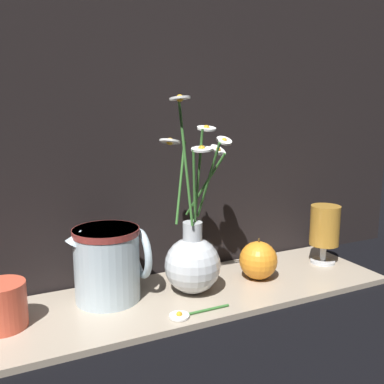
{
  "coord_description": "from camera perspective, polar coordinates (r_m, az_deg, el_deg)",
  "views": [
    {
      "loc": [
        -0.35,
        -0.72,
        0.37
      ],
      "look_at": [
        -0.0,
        0.0,
        0.22
      ],
      "focal_mm": 40.0,
      "sensor_mm": 36.0,
      "label": 1
    }
  ],
  "objects": [
    {
      "name": "orange_fruit",
      "position": [
        0.94,
        8.93,
        -9.04
      ],
      "size": [
        0.08,
        0.08,
        0.09
      ],
      "color": "orange",
      "rests_on": "shelf"
    },
    {
      "name": "yellow_mug",
      "position": [
        0.8,
        -24.15,
        -13.67
      ],
      "size": [
        0.09,
        0.08,
        0.08
      ],
      "color": "#DB5138",
      "rests_on": "shelf"
    },
    {
      "name": "ceramic_pitcher",
      "position": [
        0.84,
        -11.07,
        -8.99
      ],
      "size": [
        0.15,
        0.13,
        0.15
      ],
      "color": "silver",
      "rests_on": "shelf"
    },
    {
      "name": "tea_glass",
      "position": [
        1.05,
        17.28,
        -4.51
      ],
      "size": [
        0.07,
        0.07,
        0.14
      ],
      "color": "silver",
      "rests_on": "shelf"
    },
    {
      "name": "ground_plane",
      "position": [
        0.89,
        0.08,
        -13.83
      ],
      "size": [
        6.0,
        6.0,
        0.0
      ],
      "primitive_type": "plane",
      "color": "black"
    },
    {
      "name": "backdrop_wall",
      "position": [
        0.94,
        -3.77,
        21.83
      ],
      "size": [
        1.33,
        0.02,
        1.1
      ],
      "color": "black",
      "rests_on": "ground_plane"
    },
    {
      "name": "loose_daisy",
      "position": [
        0.79,
        -0.74,
        -15.98
      ],
      "size": [
        0.12,
        0.04,
        0.01
      ],
      "color": "#336B2D",
      "rests_on": "shelf"
    },
    {
      "name": "shelf",
      "position": [
        0.88,
        0.08,
        -13.47
      ],
      "size": [
        0.83,
        0.24,
        0.01
      ],
      "color": "tan",
      "rests_on": "ground_plane"
    },
    {
      "name": "vase_with_flowers",
      "position": [
        0.85,
        -0.1,
        -8.93
      ],
      "size": [
        0.16,
        0.12,
        0.39
      ],
      "color": "silver",
      "rests_on": "shelf"
    }
  ]
}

